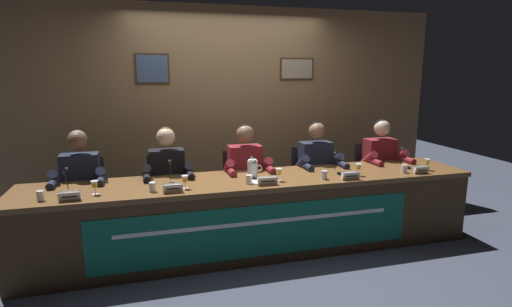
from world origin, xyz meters
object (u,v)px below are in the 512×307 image
object	(u,v)px
water_cup_center	(249,180)
water_cup_far_right	(404,169)
panelist_far_left	(80,183)
chair_right	(310,186)
panelist_left	(168,177)
nameplate_left	(173,188)
water_cup_far_left	(40,196)
chair_left	(168,197)
panelist_far_right	(383,163)
microphone_left	(171,176)
document_stack_center	(258,182)
water_pitcher_central	(253,169)
chair_far_left	(85,204)
juice_glass_left	(185,180)
nameplate_far_left	(70,196)
microphone_center	(254,172)
nameplate_right	(351,176)
panelist_right	(318,167)
microphone_right	(338,167)
juice_glass_right	(358,167)
panelist_center	(247,172)
water_cup_right	(324,175)
water_cup_left	(153,188)
microphone_far_left	(66,185)
juice_glass_center	(279,172)
nameplate_center	(267,181)
microphone_far_right	(406,161)
juice_glass_far_left	(95,185)
chair_far_right	(372,181)
nameplate_far_right	(421,170)
chair_center	(243,191)
conference_table	(259,204)

from	to	relation	value
water_cup_center	water_cup_far_right	size ratio (longest dim) A/B	1.00
panelist_far_left	chair_right	world-z (taller)	panelist_far_left
panelist_left	nameplate_left	distance (m)	0.66
water_cup_far_left	chair_left	xyz separation A→B (m)	(1.06, 0.80, -0.35)
nameplate_left	panelist_far_right	distance (m)	2.61
microphone_left	document_stack_center	distance (m)	0.83
water_pitcher_central	panelist_left	bearing A→B (deg)	154.94
chair_far_left	juice_glass_left	size ratio (longest dim) A/B	7.37
chair_far_left	chair_left	xyz separation A→B (m)	(0.84, 0.00, 0.00)
nameplate_far_left	microphone_center	distance (m)	1.66
water_cup_far_left	nameplate_right	xyz separation A→B (m)	(2.79, -0.09, 0.00)
water_cup_far_left	nameplate_left	size ratio (longest dim) A/B	0.49
juice_glass_left	panelist_right	size ratio (longest dim) A/B	0.10
microphone_right	chair_left	bearing A→B (deg)	159.80
panelist_far_right	juice_glass_right	bearing A→B (deg)	-139.10
panelist_center	water_cup_right	distance (m)	0.88
water_cup_left	panelist_far_right	distance (m)	2.76
juice_glass_left	panelist_center	size ratio (longest dim) A/B	0.10
nameplate_left	panelist_right	world-z (taller)	panelist_right
microphone_far_left	water_cup_left	size ratio (longest dim) A/B	2.54
juice_glass_center	chair_right	world-z (taller)	chair_right
panelist_far_left	panelist_far_right	size ratio (longest dim) A/B	1.00
microphone_left	water_cup_far_right	xyz separation A→B (m)	(2.39, -0.22, -0.04)
juice_glass_right	microphone_far_left	bearing A→B (deg)	177.35
document_stack_center	nameplate_center	bearing A→B (deg)	-60.95
chair_far_left	panelist_far_left	xyz separation A→B (m)	(-0.00, -0.20, 0.28)
juice_glass_left	nameplate_far_left	bearing A→B (deg)	-174.21
chair_right	microphone_far_right	world-z (taller)	microphone_far_right
microphone_far_left	water_pitcher_central	distance (m)	1.70
juice_glass_far_left	juice_glass_right	world-z (taller)	same
nameplate_far_left	chair_far_right	distance (m)	3.49
nameplate_far_right	panelist_far_right	bearing A→B (deg)	92.18
chair_left	juice_glass_left	distance (m)	0.87
juice_glass_far_left	microphone_left	xyz separation A→B (m)	(0.66, 0.17, -0.01)
chair_left	microphone_right	world-z (taller)	microphone_right
chair_far_left	chair_left	world-z (taller)	same
panelist_center	chair_right	bearing A→B (deg)	13.35
nameplate_far_right	water_pitcher_central	size ratio (longest dim) A/B	0.79
chair_far_left	nameplate_right	size ratio (longest dim) A/B	4.97
water_cup_left	nameplate_center	bearing A→B (deg)	-3.53
chair_center	panelist_center	world-z (taller)	panelist_center
panelist_far_right	document_stack_center	distance (m)	1.79
document_stack_center	water_cup_center	bearing A→B (deg)	-165.20
conference_table	document_stack_center	bearing A→B (deg)	-121.69
microphone_center	juice_glass_right	size ratio (longest dim) A/B	1.74
conference_table	panelist_far_right	size ratio (longest dim) A/B	3.64
microphone_left	chair_right	size ratio (longest dim) A/B	0.24
microphone_far_left	juice_glass_left	bearing A→B (deg)	-7.17
microphone_far_left	microphone_center	world-z (taller)	same
juice_glass_center	nameplate_far_right	bearing A→B (deg)	-4.62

